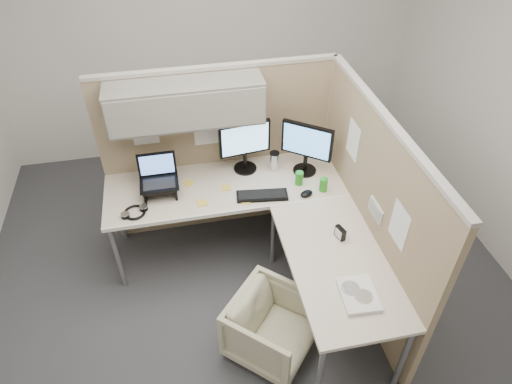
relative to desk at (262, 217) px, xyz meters
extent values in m
plane|color=#343438|center=(-0.12, -0.13, -0.69)|extent=(4.50, 4.50, 0.00)
cube|color=#9B8465|center=(-0.22, 0.77, 0.11)|extent=(2.00, 0.05, 1.60)
cube|color=#A8A399|center=(-0.22, 0.77, 0.93)|extent=(2.00, 0.06, 0.03)
cube|color=slate|center=(-0.47, 0.62, 0.73)|extent=(1.20, 0.34, 0.34)
cube|color=gray|center=(-0.47, 0.45, 0.73)|extent=(1.18, 0.01, 0.30)
plane|color=white|center=(-0.82, 0.75, 0.46)|extent=(0.26, 0.00, 0.26)
plane|color=white|center=(-0.32, 0.75, 0.39)|extent=(0.26, 0.00, 0.26)
cube|color=#9B8465|center=(0.78, -0.23, 0.11)|extent=(0.05, 2.00, 1.60)
cube|color=#A8A399|center=(0.78, -0.23, 0.93)|extent=(0.06, 2.00, 0.03)
cube|color=#A8A399|center=(0.78, 0.77, 0.11)|extent=(0.06, 0.06, 1.60)
cube|color=silver|center=(0.75, -0.38, 0.27)|extent=(0.02, 0.20, 0.12)
cube|color=gray|center=(0.73, -0.38, 0.27)|extent=(0.00, 0.16, 0.09)
plane|color=white|center=(0.75, 0.17, 0.51)|extent=(0.00, 0.26, 0.26)
plane|color=white|center=(0.75, -0.68, 0.41)|extent=(0.00, 0.26, 0.26)
cube|color=beige|center=(-0.22, 0.41, 0.03)|extent=(2.00, 0.68, 0.03)
cube|color=beige|center=(0.41, -0.58, 0.03)|extent=(0.68, 1.30, 0.03)
cube|color=white|center=(-0.22, 0.07, 0.03)|extent=(2.00, 0.02, 0.03)
cylinder|color=gray|center=(-1.17, 0.12, -0.34)|extent=(0.04, 0.04, 0.70)
cylinder|color=gray|center=(-1.17, 0.70, -0.34)|extent=(0.04, 0.04, 0.70)
cylinder|color=gray|center=(0.13, -1.18, -0.34)|extent=(0.04, 0.04, 0.70)
cylinder|color=gray|center=(0.71, -1.18, -0.34)|extent=(0.04, 0.04, 0.70)
cylinder|color=gray|center=(0.13, 0.12, -0.34)|extent=(0.04, 0.04, 0.70)
imported|color=beige|center=(-0.08, -0.71, -0.40)|extent=(0.76, 0.77, 0.58)
cylinder|color=black|center=(-0.02, 0.59, 0.05)|extent=(0.20, 0.20, 0.02)
cylinder|color=black|center=(-0.02, 0.59, 0.13)|extent=(0.04, 0.04, 0.15)
cube|color=black|center=(-0.02, 0.59, 0.36)|extent=(0.44, 0.09, 0.30)
cube|color=#85BDE6|center=(-0.02, 0.57, 0.36)|extent=(0.40, 0.05, 0.26)
cylinder|color=black|center=(0.48, 0.46, 0.05)|extent=(0.20, 0.20, 0.02)
cylinder|color=black|center=(0.48, 0.46, 0.13)|extent=(0.04, 0.04, 0.15)
cube|color=black|center=(0.48, 0.46, 0.36)|extent=(0.37, 0.29, 0.30)
cube|color=#569DEB|center=(0.46, 0.44, 0.36)|extent=(0.32, 0.24, 0.26)
cube|color=black|center=(-0.76, 0.39, 0.14)|extent=(0.27, 0.22, 0.01)
cube|color=black|center=(-0.88, 0.39, 0.10)|extent=(0.02, 0.20, 0.11)
cube|color=black|center=(-0.64, 0.39, 0.10)|extent=(0.02, 0.20, 0.11)
cube|color=black|center=(-0.76, 0.39, 0.16)|extent=(0.31, 0.22, 0.02)
cube|color=black|center=(-0.76, 0.51, 0.26)|extent=(0.31, 0.05, 0.20)
cube|color=#598CF2|center=(-0.76, 0.51, 0.26)|extent=(0.27, 0.04, 0.16)
cube|color=black|center=(0.04, 0.20, 0.05)|extent=(0.43, 0.19, 0.02)
ellipsoid|color=black|center=(0.40, 0.14, 0.06)|extent=(0.13, 0.11, 0.04)
cylinder|color=silver|center=(0.22, 0.54, 0.13)|extent=(0.08, 0.08, 0.17)
cylinder|color=black|center=(0.22, 0.54, 0.21)|extent=(0.08, 0.08, 0.01)
cylinder|color=#268C1E|center=(0.55, 0.17, 0.10)|extent=(0.07, 0.07, 0.12)
cylinder|color=#268C1E|center=(0.38, 0.30, 0.10)|extent=(0.07, 0.07, 0.12)
cube|color=gold|center=(-0.22, 0.36, 0.05)|extent=(0.08, 0.08, 0.01)
cube|color=gold|center=(-0.10, 0.17, 0.05)|extent=(0.10, 0.10, 0.01)
cube|color=gold|center=(-0.53, 0.49, 0.05)|extent=(0.10, 0.10, 0.01)
cube|color=gold|center=(-0.44, 0.21, 0.05)|extent=(0.08, 0.08, 0.01)
torus|color=black|center=(-0.97, 0.20, 0.06)|extent=(0.23, 0.23, 0.02)
cylinder|color=black|center=(-1.04, 0.17, 0.06)|extent=(0.06, 0.06, 0.03)
cylinder|color=black|center=(-0.90, 0.23, 0.06)|extent=(0.06, 0.06, 0.03)
cube|color=white|center=(0.44, -0.90, 0.06)|extent=(0.25, 0.31, 0.03)
cylinder|color=silver|center=(0.46, -0.93, 0.07)|extent=(0.12, 0.12, 0.00)
cylinder|color=silver|center=(0.40, -0.85, 0.08)|extent=(0.12, 0.12, 0.00)
cube|color=black|center=(0.50, -0.37, 0.09)|extent=(0.06, 0.10, 0.09)
cube|color=white|center=(0.48, -0.37, 0.09)|extent=(0.02, 0.07, 0.07)
camera|label=1|loc=(-0.58, -2.55, 2.46)|focal=32.00mm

